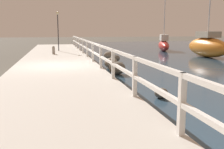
% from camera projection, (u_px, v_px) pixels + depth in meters
% --- Properties ---
extents(ground_plane, '(120.00, 120.00, 0.00)m').
position_uv_depth(ground_plane, '(57.00, 73.00, 12.22)').
color(ground_plane, '#4C473D').
extents(dock_walkway, '(3.94, 36.00, 0.34)m').
position_uv_depth(dock_walkway, '(57.00, 69.00, 12.19)').
color(dock_walkway, beige).
rests_on(dock_walkway, ground).
extents(railing, '(0.10, 32.50, 1.00)m').
position_uv_depth(railing, '(96.00, 50.00, 12.44)').
color(railing, white).
rests_on(railing, dock_walkway).
extents(boulder_upstream, '(0.73, 0.65, 0.54)m').
position_uv_depth(boulder_upstream, '(109.00, 56.00, 17.56)').
color(boulder_upstream, slate).
rests_on(boulder_upstream, ground).
extents(boulder_downstream, '(0.76, 0.68, 0.57)m').
position_uv_depth(boulder_downstream, '(117.00, 68.00, 11.73)').
color(boulder_downstream, '#666056').
rests_on(boulder_downstream, ground).
extents(boulder_water_edge, '(0.41, 0.37, 0.31)m').
position_uv_depth(boulder_water_edge, '(161.00, 93.00, 7.67)').
color(boulder_water_edge, '#666056').
rests_on(boulder_water_edge, ground).
extents(boulder_mid_strip, '(0.60, 0.54, 0.45)m').
position_uv_depth(boulder_mid_strip, '(115.00, 58.00, 16.25)').
color(boulder_mid_strip, '#666056').
rests_on(boulder_mid_strip, ground).
extents(boulder_far_strip, '(0.72, 0.65, 0.54)m').
position_uv_depth(boulder_far_strip, '(111.00, 63.00, 13.64)').
color(boulder_far_strip, gray).
rests_on(boulder_far_strip, ground).
extents(mooring_bollard, '(0.19, 0.19, 0.55)m').
position_uv_depth(mooring_bollard, '(54.00, 50.00, 17.76)').
color(mooring_bollard, gray).
rests_on(mooring_bollard, dock_walkway).
extents(dock_lamp, '(0.24, 0.24, 3.02)m').
position_uv_depth(dock_lamp, '(58.00, 23.00, 20.12)').
color(dock_lamp, '#2D2D33').
rests_on(dock_lamp, dock_walkway).
extents(sailboat_orange, '(1.57, 4.55, 6.22)m').
position_uv_depth(sailboat_orange, '(207.00, 46.00, 19.11)').
color(sailboat_orange, orange).
rests_on(sailboat_orange, water_surface).
extents(sailboat_red, '(2.30, 4.72, 6.73)m').
position_uv_depth(sailboat_red, '(164.00, 44.00, 24.90)').
color(sailboat_red, red).
rests_on(sailboat_red, water_surface).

